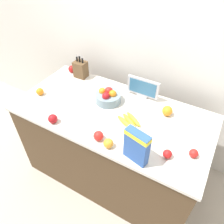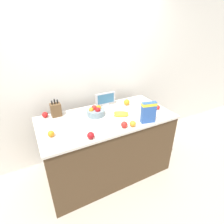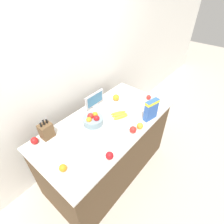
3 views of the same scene
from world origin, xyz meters
TOP-DOWN VIEW (x-y plane):
  - ground_plane at (0.00, 0.00)m, footprint 14.00×14.00m
  - wall_back at (0.00, 0.65)m, footprint 9.00×0.06m
  - counter at (0.00, 0.00)m, footprint 1.76×0.87m
  - knife_block at (-0.57, 0.34)m, footprint 0.13×0.11m
  - small_monitor at (0.14, 0.33)m, footprint 0.31×0.03m
  - cereal_box at (0.40, -0.36)m, footprint 0.19×0.10m
  - fruit_bowl at (-0.11, 0.11)m, footprint 0.24×0.24m
  - banana_bunch at (0.19, -0.05)m, footprint 0.23×0.20m
  - apple_leftmost at (0.59, -0.23)m, footprint 0.07×0.07m
  - apple_near_bananas at (-0.36, -0.36)m, footprint 0.08×0.08m
  - apple_front at (-0.72, 0.36)m, footprint 0.08×0.08m
  - apple_by_knife_block at (0.07, -0.33)m, footprint 0.08×0.08m
  - apple_rear at (0.75, -0.13)m, footprint 0.07×0.07m
  - orange_front_right at (-0.73, -0.13)m, footprint 0.07×0.07m
  - orange_near_bowl at (0.17, -0.36)m, footprint 0.08×0.08m
  - orange_mid_right at (0.43, 0.20)m, footprint 0.09×0.09m

SIDE VIEW (x-z plane):
  - ground_plane at x=0.00m, z-range 0.00..0.00m
  - counter at x=0.00m, z-range 0.00..0.94m
  - banana_bunch at x=0.19m, z-range 0.93..0.97m
  - apple_rear at x=0.75m, z-range 0.93..1.00m
  - apple_leftmost at x=0.59m, z-range 0.93..1.00m
  - orange_front_right at x=-0.73m, z-range 0.93..1.01m
  - orange_near_bowl at x=0.17m, z-range 0.93..1.01m
  - apple_front at x=-0.72m, z-range 0.93..1.01m
  - apple_by_knife_block at x=0.07m, z-range 0.93..1.01m
  - apple_near_bananas at x=-0.36m, z-range 0.93..1.01m
  - orange_mid_right at x=0.43m, z-range 0.93..1.02m
  - fruit_bowl at x=-0.11m, z-range 0.92..1.06m
  - knife_block at x=-0.57m, z-range 0.89..1.15m
  - small_monitor at x=0.14m, z-range 0.94..1.14m
  - cereal_box at x=0.40m, z-range 0.95..1.21m
  - wall_back at x=0.00m, z-range 0.00..2.60m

